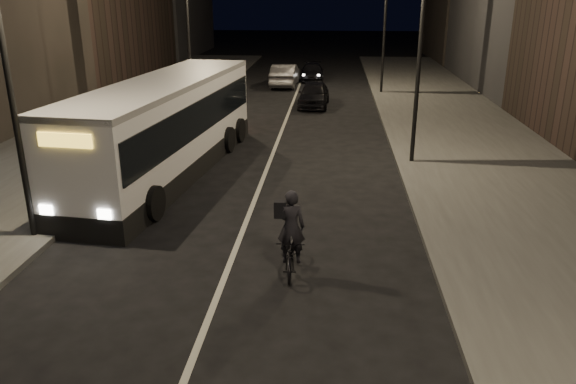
% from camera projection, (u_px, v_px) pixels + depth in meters
% --- Properties ---
extents(ground, '(180.00, 180.00, 0.00)m').
position_uv_depth(ground, '(203.00, 332.00, 11.24)').
color(ground, black).
rests_on(ground, ground).
extents(sidewalk_right, '(7.00, 70.00, 0.16)m').
position_uv_depth(sidewalk_right, '(475.00, 151.00, 23.70)').
color(sidewalk_right, '#3C3B39').
rests_on(sidewalk_right, ground).
extents(sidewalk_left, '(7.00, 70.00, 0.16)m').
position_uv_depth(sidewalk_left, '(85.00, 142.00, 24.99)').
color(sidewalk_left, '#3C3B39').
rests_on(sidewalk_left, ground).
extents(streetlight_right_mid, '(1.20, 0.44, 8.12)m').
position_uv_depth(streetlight_right_mid, '(415.00, 23.00, 20.27)').
color(streetlight_right_mid, black).
rests_on(streetlight_right_mid, sidewalk_right).
extents(streetlight_right_far, '(1.20, 0.44, 8.12)m').
position_uv_depth(streetlight_right_far, '(381.00, 9.00, 35.28)').
color(streetlight_right_far, black).
rests_on(streetlight_right_far, sidewalk_right).
extents(streetlight_left_near, '(1.20, 0.44, 8.12)m').
position_uv_depth(streetlight_left_near, '(12.00, 38.00, 13.59)').
color(streetlight_left_near, black).
rests_on(streetlight_left_near, sidewalk_left).
extents(streetlight_left_far, '(1.20, 0.44, 8.12)m').
position_uv_depth(streetlight_left_far, '(192.00, 12.00, 30.47)').
color(streetlight_left_far, black).
rests_on(streetlight_left_far, sidewalk_left).
extents(city_bus, '(4.09, 12.98, 3.45)m').
position_uv_depth(city_bus, '(166.00, 124.00, 20.49)').
color(city_bus, white).
rests_on(city_bus, ground).
extents(cyclist_on_bicycle, '(0.71, 1.91, 2.18)m').
position_uv_depth(cyclist_on_bicycle, '(291.00, 245.00, 13.37)').
color(cyclist_on_bicycle, black).
rests_on(cyclist_on_bicycle, ground).
extents(car_near, '(1.84, 4.27, 1.43)m').
position_uv_depth(car_near, '(314.00, 94.00, 32.91)').
color(car_near, black).
rests_on(car_near, ground).
extents(car_mid, '(1.83, 4.84, 1.58)m').
position_uv_depth(car_mid, '(285.00, 75.00, 39.82)').
color(car_mid, '#38373A').
rests_on(car_mid, ground).
extents(car_far, '(1.86, 4.27, 1.22)m').
position_uv_depth(car_far, '(312.00, 72.00, 42.73)').
color(car_far, black).
rests_on(car_far, ground).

